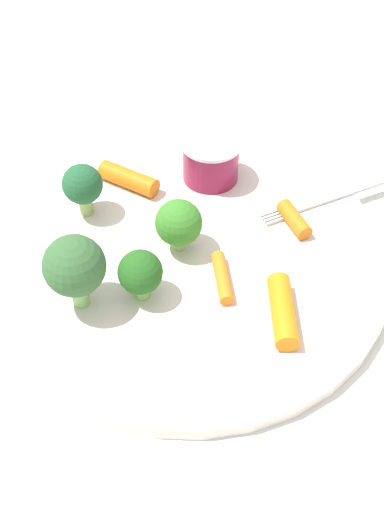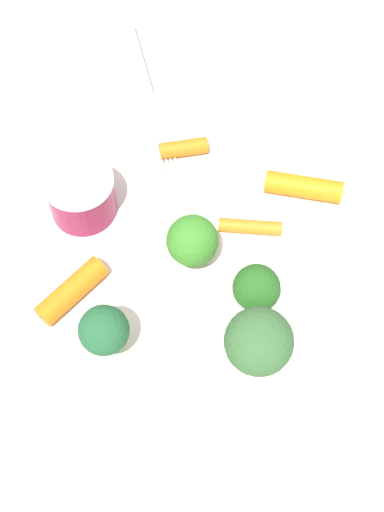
{
  "view_description": "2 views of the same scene",
  "coord_description": "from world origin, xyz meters",
  "px_view_note": "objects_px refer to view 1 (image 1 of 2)",
  "views": [
    {
      "loc": [
        -0.32,
        0.02,
        0.34
      ],
      "look_at": [
        -0.02,
        -0.0,
        0.02
      ],
      "focal_mm": 41.16,
      "sensor_mm": 36.0,
      "label": 1
    },
    {
      "loc": [
        -0.03,
        0.24,
        0.43
      ],
      "look_at": [
        0.0,
        0.01,
        0.02
      ],
      "focal_mm": 47.69,
      "sensor_mm": 36.0,
      "label": 2
    }
  ],
  "objects_px": {
    "sauce_cup": "(211,160)",
    "fork": "(348,192)",
    "plate": "(189,252)",
    "broccoli_floret_0": "(178,219)",
    "carrot_stick_1": "(294,219)",
    "carrot_stick_3": "(283,311)",
    "broccoli_floret_3": "(75,267)",
    "broccoli_floret_2": "(83,185)",
    "carrot_stick_0": "(222,278)",
    "broccoli_floret_1": "(140,273)",
    "carrot_stick_2": "(129,179)"
  },
  "relations": [
    {
      "from": "plate",
      "to": "broccoli_floret_0",
      "type": "relative_size",
      "value": 7.02
    },
    {
      "from": "carrot_stick_1",
      "to": "carrot_stick_2",
      "type": "bearing_deg",
      "value": 66.76
    },
    {
      "from": "carrot_stick_0",
      "to": "carrot_stick_3",
      "type": "distance_m",
      "value": 0.05
    },
    {
      "from": "broccoli_floret_0",
      "to": "carrot_stick_0",
      "type": "bearing_deg",
      "value": -144.69
    },
    {
      "from": "broccoli_floret_3",
      "to": "carrot_stick_3",
      "type": "height_order",
      "value": "broccoli_floret_3"
    },
    {
      "from": "plate",
      "to": "broccoli_floret_3",
      "type": "height_order",
      "value": "broccoli_floret_3"
    },
    {
      "from": "carrot_stick_3",
      "to": "carrot_stick_0",
      "type": "bearing_deg",
      "value": 47.02
    },
    {
      "from": "broccoli_floret_0",
      "to": "carrot_stick_3",
      "type": "relative_size",
      "value": 0.77
    },
    {
      "from": "sauce_cup",
      "to": "fork",
      "type": "bearing_deg",
      "value": -104.12
    },
    {
      "from": "sauce_cup",
      "to": "fork",
      "type": "distance_m",
      "value": 0.12
    },
    {
      "from": "carrot_stick_1",
      "to": "carrot_stick_3",
      "type": "xyz_separation_m",
      "value": [
        -0.09,
        0.02,
        0.0
      ]
    },
    {
      "from": "carrot_stick_2",
      "to": "broccoli_floret_0",
      "type": "bearing_deg",
      "value": -151.13
    },
    {
      "from": "broccoli_floret_3",
      "to": "sauce_cup",
      "type": "bearing_deg",
      "value": -37.17
    },
    {
      "from": "carrot_stick_0",
      "to": "broccoli_floret_0",
      "type": "bearing_deg",
      "value": 35.31
    },
    {
      "from": "broccoli_floret_1",
      "to": "carrot_stick_1",
      "type": "distance_m",
      "value": 0.14
    },
    {
      "from": "sauce_cup",
      "to": "broccoli_floret_2",
      "type": "bearing_deg",
      "value": 110.65
    },
    {
      "from": "broccoli_floret_2",
      "to": "carrot_stick_0",
      "type": "distance_m",
      "value": 0.13
    },
    {
      "from": "plate",
      "to": "carrot_stick_2",
      "type": "height_order",
      "value": "carrot_stick_2"
    },
    {
      "from": "broccoli_floret_1",
      "to": "broccoli_floret_2",
      "type": "height_order",
      "value": "broccoli_floret_2"
    },
    {
      "from": "broccoli_floret_1",
      "to": "fork",
      "type": "relative_size",
      "value": 0.24
    },
    {
      "from": "carrot_stick_2",
      "to": "carrot_stick_3",
      "type": "xyz_separation_m",
      "value": [
        -0.15,
        -0.11,
        0.0
      ]
    },
    {
      "from": "plate",
      "to": "carrot_stick_0",
      "type": "bearing_deg",
      "value": -149.01
    },
    {
      "from": "broccoli_floret_3",
      "to": "carrot_stick_0",
      "type": "height_order",
      "value": "broccoli_floret_3"
    },
    {
      "from": "broccoli_floret_3",
      "to": "fork",
      "type": "bearing_deg",
      "value": -63.94
    },
    {
      "from": "carrot_stick_0",
      "to": "carrot_stick_1",
      "type": "relative_size",
      "value": 1.22
    },
    {
      "from": "broccoli_floret_3",
      "to": "carrot_stick_2",
      "type": "bearing_deg",
      "value": -13.93
    },
    {
      "from": "broccoli_floret_1",
      "to": "carrot_stick_2",
      "type": "height_order",
      "value": "broccoli_floret_1"
    },
    {
      "from": "broccoli_floret_1",
      "to": "fork",
      "type": "distance_m",
      "value": 0.2
    },
    {
      "from": "broccoli_floret_2",
      "to": "carrot_stick_1",
      "type": "xyz_separation_m",
      "value": [
        -0.03,
        -0.17,
        -0.02
      ]
    },
    {
      "from": "broccoli_floret_0",
      "to": "broccoli_floret_3",
      "type": "relative_size",
      "value": 0.74
    },
    {
      "from": "carrot_stick_1",
      "to": "carrot_stick_3",
      "type": "relative_size",
      "value": 0.65
    },
    {
      "from": "carrot_stick_3",
      "to": "plate",
      "type": "bearing_deg",
      "value": 39.7
    },
    {
      "from": "plate",
      "to": "broccoli_floret_0",
      "type": "xyz_separation_m",
      "value": [
        0.0,
        0.01,
        0.03
      ]
    },
    {
      "from": "fork",
      "to": "sauce_cup",
      "type": "bearing_deg",
      "value": 75.88
    },
    {
      "from": "broccoli_floret_0",
      "to": "broccoli_floret_2",
      "type": "relative_size",
      "value": 0.96
    },
    {
      "from": "carrot_stick_2",
      "to": "carrot_stick_1",
      "type": "bearing_deg",
      "value": -113.24
    },
    {
      "from": "plate",
      "to": "fork",
      "type": "bearing_deg",
      "value": -68.08
    },
    {
      "from": "carrot_stick_2",
      "to": "fork",
      "type": "relative_size",
      "value": 0.33
    },
    {
      "from": "broccoli_floret_1",
      "to": "carrot_stick_0",
      "type": "xyz_separation_m",
      "value": [
        0.01,
        -0.06,
        -0.02
      ]
    },
    {
      "from": "carrot_stick_1",
      "to": "carrot_stick_2",
      "type": "distance_m",
      "value": 0.14
    },
    {
      "from": "broccoli_floret_0",
      "to": "sauce_cup",
      "type": "bearing_deg",
      "value": -21.18
    },
    {
      "from": "carrot_stick_2",
      "to": "broccoli_floret_1",
      "type": "bearing_deg",
      "value": -174.72
    },
    {
      "from": "broccoli_floret_0",
      "to": "carrot_stick_1",
      "type": "bearing_deg",
      "value": -80.64
    },
    {
      "from": "carrot_stick_0",
      "to": "fork",
      "type": "height_order",
      "value": "carrot_stick_0"
    },
    {
      "from": "plate",
      "to": "carrot_stick_0",
      "type": "xyz_separation_m",
      "value": [
        -0.04,
        -0.02,
        0.01
      ]
    },
    {
      "from": "sauce_cup",
      "to": "broccoli_floret_2",
      "type": "distance_m",
      "value": 0.11
    },
    {
      "from": "sauce_cup",
      "to": "carrot_stick_0",
      "type": "distance_m",
      "value": 0.12
    },
    {
      "from": "broccoli_floret_0",
      "to": "carrot_stick_0",
      "type": "height_order",
      "value": "broccoli_floret_0"
    },
    {
      "from": "plate",
      "to": "carrot_stick_1",
      "type": "bearing_deg",
      "value": -76.93
    },
    {
      "from": "broccoli_floret_2",
      "to": "carrot_stick_0",
      "type": "xyz_separation_m",
      "value": [
        -0.08,
        -0.1,
        -0.02
      ]
    }
  ]
}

